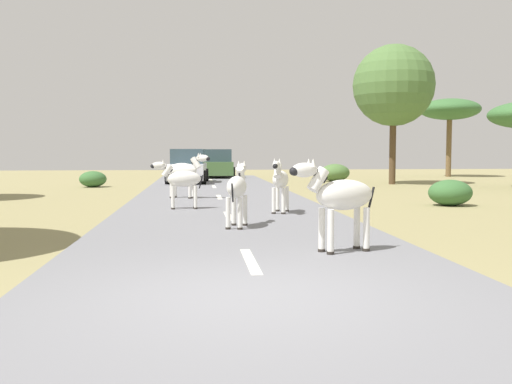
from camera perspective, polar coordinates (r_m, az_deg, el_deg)
ground_plane at (r=6.76m, az=-0.90°, el=-10.47°), size 90.00×90.00×0.00m
road at (r=6.78m, az=1.03°, el=-10.22°), size 6.00×64.00×0.05m
lane_markings at (r=5.82m, az=2.24°, el=-12.37°), size 0.16×56.00×0.01m
zebra_0 at (r=15.29m, az=2.38°, el=1.16°), size 0.70×1.50×1.46m
zebra_1 at (r=20.26m, az=-7.06°, el=2.07°), size 1.57×0.96×1.58m
zebra_2 at (r=12.48m, az=-1.85°, el=0.44°), size 0.63×1.49×1.43m
zebra_3 at (r=16.52m, az=-7.41°, el=1.23°), size 1.49×0.45×1.40m
zebra_4 at (r=9.47m, az=8.27°, el=-0.42°), size 1.56×0.80×1.53m
car_0 at (r=30.20m, az=-6.75°, el=2.45°), size 2.22×4.44×1.74m
car_1 at (r=35.95m, az=-3.82°, el=2.73°), size 2.07×4.37×1.74m
tree_6 at (r=39.94m, az=18.57°, el=7.67°), size 3.91×3.91×5.07m
tree_7 at (r=30.31m, az=13.43°, el=10.16°), size 4.08×4.08×7.02m
bush_1 at (r=32.43m, az=7.81°, el=1.91°), size 1.61×1.45×0.97m
bush_3 at (r=28.04m, az=-15.79°, el=1.23°), size 1.26×1.13×0.75m
bush_4 at (r=18.86m, az=18.61°, el=-0.06°), size 1.35×1.21×0.81m
rock_1 at (r=21.46m, az=17.96°, el=0.05°), size 0.85×0.89×0.52m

